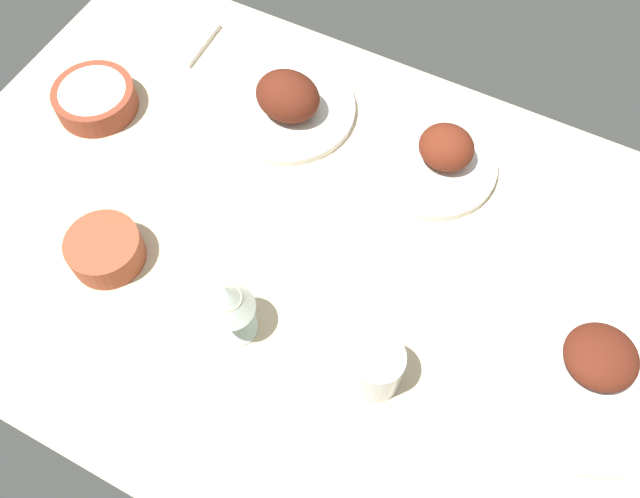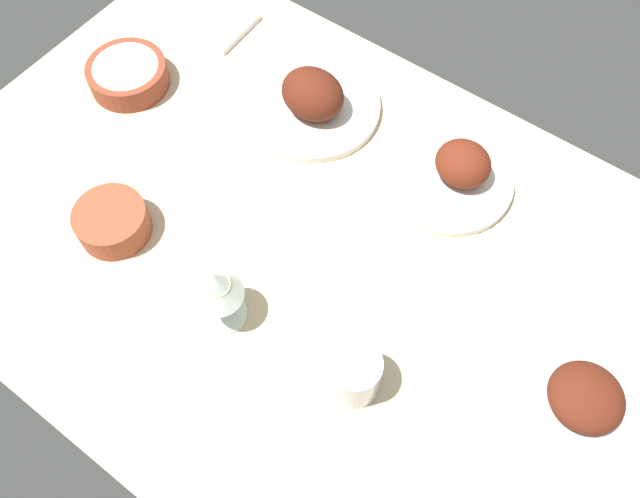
% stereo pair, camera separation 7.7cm
% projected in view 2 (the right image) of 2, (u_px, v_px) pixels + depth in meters
% --- Properties ---
extents(dining_table, '(1.40, 0.90, 0.04)m').
position_uv_depth(dining_table, '(320.00, 261.00, 1.09)').
color(dining_table, '#C6B28E').
rests_on(dining_table, ground).
extents(plate_near_viewer, '(0.30, 0.30, 0.07)m').
position_uv_depth(plate_near_viewer, '(575.00, 405.00, 0.94)').
color(plate_near_viewer, silver).
rests_on(plate_near_viewer, dining_table).
extents(plate_far_side, '(0.26, 0.26, 0.10)m').
position_uv_depth(plate_far_side, '(312.00, 100.00, 1.19)').
color(plate_far_side, silver).
rests_on(plate_far_side, dining_table).
extents(plate_center_main, '(0.23, 0.23, 0.09)m').
position_uv_depth(plate_center_main, '(454.00, 173.00, 1.12)').
color(plate_center_main, silver).
rests_on(plate_center_main, dining_table).
extents(bowl_pasta, '(0.12, 0.12, 0.05)m').
position_uv_depth(bowl_pasta, '(112.00, 221.00, 1.07)').
color(bowl_pasta, brown).
rests_on(bowl_pasta, dining_table).
extents(bowl_cream, '(0.15, 0.15, 0.05)m').
position_uv_depth(bowl_cream, '(128.00, 74.00, 1.23)').
color(bowl_cream, brown).
rests_on(bowl_cream, dining_table).
extents(wine_glass, '(0.08, 0.08, 0.14)m').
position_uv_depth(wine_glass, '(217.00, 287.00, 0.94)').
color(wine_glass, silver).
rests_on(wine_glass, dining_table).
extents(water_tumbler, '(0.08, 0.08, 0.09)m').
position_uv_depth(water_tumbler, '(354.00, 374.00, 0.93)').
color(water_tumbler, silver).
rests_on(water_tumbler, dining_table).
extents(folded_napkin, '(0.16, 0.13, 0.01)m').
position_uv_depth(folded_napkin, '(212.00, 20.00, 1.33)').
color(folded_napkin, white).
rests_on(folded_napkin, dining_table).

